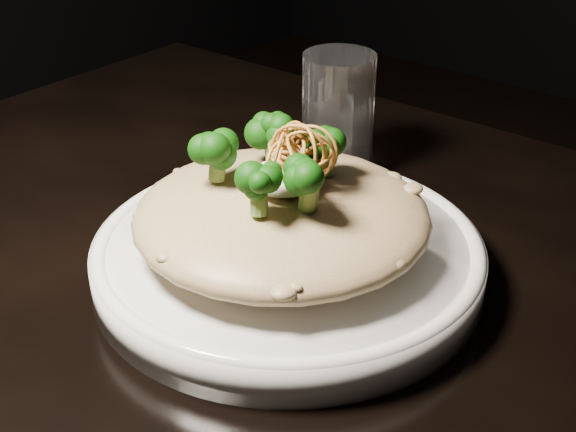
# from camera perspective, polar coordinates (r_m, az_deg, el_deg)

# --- Properties ---
(table) EXTENTS (1.10, 0.80, 0.75)m
(table) POSITION_cam_1_polar(r_m,az_deg,el_deg) (0.66, 1.32, -12.29)
(table) COLOR black
(table) RESTS_ON ground
(plate) EXTENTS (0.31, 0.31, 0.03)m
(plate) POSITION_cam_1_polar(r_m,az_deg,el_deg) (0.63, 0.00, -3.08)
(plate) COLOR white
(plate) RESTS_ON table
(risotto) EXTENTS (0.23, 0.23, 0.05)m
(risotto) POSITION_cam_1_polar(r_m,az_deg,el_deg) (0.61, -0.44, 0.03)
(risotto) COLOR brown
(risotto) RESTS_ON plate
(broccoli) EXTENTS (0.15, 0.15, 0.06)m
(broccoli) POSITION_cam_1_polar(r_m,az_deg,el_deg) (0.59, -0.45, 4.49)
(broccoli) COLOR black
(broccoli) RESTS_ON risotto
(cheese) EXTENTS (0.06, 0.06, 0.02)m
(cheese) POSITION_cam_1_polar(r_m,az_deg,el_deg) (0.59, -0.27, 2.74)
(cheese) COLOR silver
(cheese) RESTS_ON risotto
(shallots) EXTENTS (0.06, 0.06, 0.04)m
(shallots) POSITION_cam_1_polar(r_m,az_deg,el_deg) (0.58, 0.58, 5.31)
(shallots) COLOR brown
(shallots) RESTS_ON cheese
(drinking_glass) EXTENTS (0.08, 0.08, 0.12)m
(drinking_glass) POSITION_cam_1_polar(r_m,az_deg,el_deg) (0.78, 3.56, 7.10)
(drinking_glass) COLOR silver
(drinking_glass) RESTS_ON table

